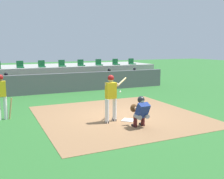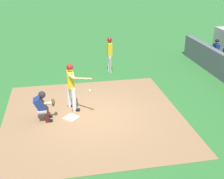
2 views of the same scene
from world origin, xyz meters
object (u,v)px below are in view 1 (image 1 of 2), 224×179
object	(u,v)px
home_plate	(128,120)
stadium_seat_5	(81,64)
stadium_seat_3	(42,65)
stadium_seat_4	(62,65)
stadium_seat_8	(132,63)
dugout_player_2	(110,77)
stadium_seat_2	(20,66)
dugout_player_1	(7,83)
on_deck_batter	(1,94)
stadium_seat_6	(99,64)
batter_at_plate	(111,95)
dugout_player_3	(135,76)
stadium_seat_7	(116,63)
catcher_crouched	(140,111)

from	to	relation	value
home_plate	stadium_seat_5	world-z (taller)	stadium_seat_5
stadium_seat_3	stadium_seat_4	distance (m)	1.44
stadium_seat_8	dugout_player_2	bearing A→B (deg)	-144.75
stadium_seat_2	stadium_seat_4	world-z (taller)	same
stadium_seat_2	stadium_seat_8	distance (m)	8.67
stadium_seat_3	dugout_player_1	bearing A→B (deg)	-140.42
on_deck_batter	dugout_player_1	world-z (taller)	on_deck_batter
stadium_seat_6	on_deck_batter	bearing A→B (deg)	-132.43
batter_at_plate	stadium_seat_2	size ratio (longest dim) A/B	3.76
batter_at_plate	on_deck_batter	distance (m)	4.28
home_plate	stadium_seat_5	distance (m)	10.39
dugout_player_3	stadium_seat_3	world-z (taller)	stadium_seat_3
home_plate	stadium_seat_5	xyz separation A→B (m)	(1.44, 10.18, 1.51)
home_plate	stadium_seat_8	size ratio (longest dim) A/B	0.92
batter_at_plate	stadium_seat_2	world-z (taller)	stadium_seat_2
home_plate	dugout_player_2	size ratio (longest dim) A/B	0.34
stadium_seat_4	stadium_seat_7	bearing A→B (deg)	0.00
stadium_seat_6	stadium_seat_7	world-z (taller)	same
dugout_player_1	stadium_seat_8	world-z (taller)	stadium_seat_8
stadium_seat_2	stadium_seat_7	world-z (taller)	same
dugout_player_3	stadium_seat_2	xyz separation A→B (m)	(-7.85, 2.03, 0.86)
on_deck_batter	dugout_player_1	xyz separation A→B (m)	(0.49, 5.93, -0.35)
dugout_player_2	stadium_seat_3	world-z (taller)	stadium_seat_3
dugout_player_2	stadium_seat_8	size ratio (longest dim) A/B	2.71
stadium_seat_5	home_plate	bearing A→B (deg)	-98.08
batter_at_plate	stadium_seat_4	xyz separation A→B (m)	(0.67, 10.08, 0.50)
dugout_player_2	stadium_seat_8	bearing A→B (deg)	35.25
home_plate	batter_at_plate	size ratio (longest dim) A/B	0.24
stadium_seat_2	stadium_seat_6	size ratio (longest dim) A/B	1.00
on_deck_batter	stadium_seat_7	bearing A→B (deg)	42.39
stadium_seat_4	batter_at_plate	bearing A→B (deg)	-93.82
dugout_player_3	dugout_player_1	bearing A→B (deg)	180.00
stadium_seat_2	stadium_seat_4	size ratio (longest dim) A/B	1.00
home_plate	stadium_seat_8	xyz separation A→B (m)	(5.78, 10.18, 1.51)
on_deck_batter	catcher_crouched	bearing A→B (deg)	-35.65
dugout_player_3	batter_at_plate	bearing A→B (deg)	-125.04
stadium_seat_6	stadium_seat_3	bearing A→B (deg)	180.00
batter_at_plate	catcher_crouched	xyz separation A→B (m)	(0.66, -1.03, -0.43)
stadium_seat_5	stadium_seat_7	bearing A→B (deg)	0.00
stadium_seat_3	stadium_seat_8	xyz separation A→B (m)	(7.22, 0.00, 0.00)
stadium_seat_3	stadium_seat_6	xyz separation A→B (m)	(4.33, 0.00, 0.00)
home_plate	stadium_seat_8	world-z (taller)	stadium_seat_8
catcher_crouched	stadium_seat_6	distance (m)	11.52
batter_at_plate	stadium_seat_7	size ratio (longest dim) A/B	3.76
stadium_seat_8	batter_at_plate	bearing A→B (deg)	-122.63
on_deck_batter	stadium_seat_5	bearing A→B (deg)	53.76
on_deck_batter	stadium_seat_6	xyz separation A→B (m)	(7.28, 7.97, 0.51)
batter_at_plate	on_deck_batter	world-z (taller)	batter_at_plate
home_plate	on_deck_batter	size ratio (longest dim) A/B	0.25
catcher_crouched	stadium_seat_8	world-z (taller)	stadium_seat_8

